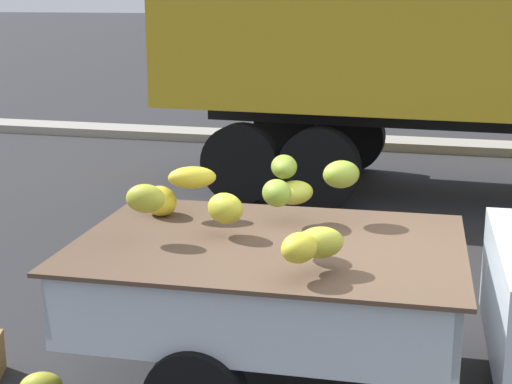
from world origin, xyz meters
The scene contains 1 object.
curb_strip centered at (0.00, 9.28, 0.08)m, with size 80.00×0.80×0.16m, color gray.
Camera 1 is at (0.34, -4.93, 2.75)m, focal length 54.00 mm.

